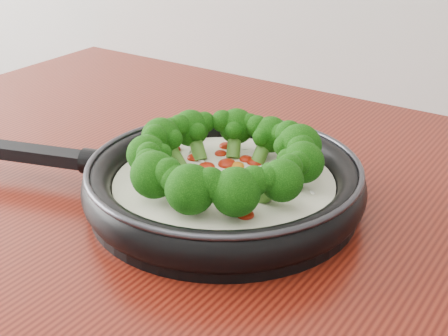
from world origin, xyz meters
The scene contains 1 object.
skillet centered at (-0.15, 1.04, 0.94)m, with size 0.54×0.41×0.09m.
Camera 1 is at (0.22, 0.49, 1.26)m, focal length 50.50 mm.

